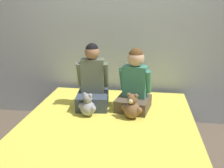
{
  "coord_description": "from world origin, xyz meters",
  "views": [
    {
      "loc": [
        0.33,
        -1.79,
        1.46
      ],
      "look_at": [
        0.0,
        0.42,
        0.7
      ],
      "focal_mm": 38.0,
      "sensor_mm": 36.0,
      "label": 1
    }
  ],
  "objects_px": {
    "child_on_left": "(93,83)",
    "child_on_right": "(135,85)",
    "teddy_bear_held_by_left_child": "(88,106)",
    "bed": "(105,151)",
    "teddy_bear_held_by_right_child": "(132,108)"
  },
  "relations": [
    {
      "from": "child_on_right",
      "to": "teddy_bear_held_by_left_child",
      "type": "height_order",
      "value": "child_on_right"
    },
    {
      "from": "bed",
      "to": "child_on_left",
      "type": "distance_m",
      "value": 0.71
    },
    {
      "from": "child_on_left",
      "to": "child_on_right",
      "type": "distance_m",
      "value": 0.44
    },
    {
      "from": "child_on_left",
      "to": "teddy_bear_held_by_left_child",
      "type": "distance_m",
      "value": 0.29
    },
    {
      "from": "bed",
      "to": "child_on_right",
      "type": "height_order",
      "value": "child_on_right"
    },
    {
      "from": "bed",
      "to": "child_on_right",
      "type": "distance_m",
      "value": 0.72
    },
    {
      "from": "child_on_right",
      "to": "teddy_bear_held_by_right_child",
      "type": "relative_size",
      "value": 2.51
    },
    {
      "from": "child_on_right",
      "to": "teddy_bear_held_by_left_child",
      "type": "distance_m",
      "value": 0.52
    },
    {
      "from": "bed",
      "to": "teddy_bear_held_by_right_child",
      "type": "distance_m",
      "value": 0.47
    },
    {
      "from": "child_on_left",
      "to": "teddy_bear_held_by_left_child",
      "type": "relative_size",
      "value": 2.85
    },
    {
      "from": "bed",
      "to": "child_on_right",
      "type": "bearing_deg",
      "value": 66.16
    },
    {
      "from": "teddy_bear_held_by_left_child",
      "to": "child_on_right",
      "type": "bearing_deg",
      "value": 48.28
    },
    {
      "from": "bed",
      "to": "teddy_bear_held_by_left_child",
      "type": "bearing_deg",
      "value": 129.91
    },
    {
      "from": "teddy_bear_held_by_right_child",
      "to": "child_on_right",
      "type": "bearing_deg",
      "value": 103.86
    },
    {
      "from": "child_on_left",
      "to": "teddy_bear_held_by_right_child",
      "type": "bearing_deg",
      "value": -34.89
    }
  ]
}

